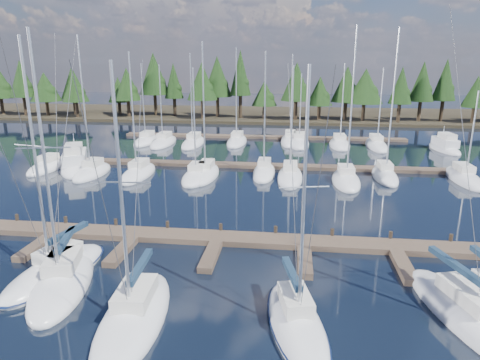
# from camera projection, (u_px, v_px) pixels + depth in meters

# --- Properties ---
(ground) EXTENTS (260.00, 260.00, 0.00)m
(ground) POSITION_uv_depth(u_px,v_px,m) (239.00, 191.00, 41.85)
(ground) COLOR black
(ground) RESTS_ON ground
(far_shore) EXTENTS (220.00, 30.00, 0.60)m
(far_shore) POSITION_uv_depth(u_px,v_px,m) (272.00, 115.00, 99.11)
(far_shore) COLOR #2D2519
(far_shore) RESTS_ON ground
(main_dock) EXTENTS (44.00, 6.13, 0.90)m
(main_dock) POSITION_uv_depth(u_px,v_px,m) (217.00, 242.00, 29.71)
(main_dock) COLOR brown
(main_dock) RESTS_ON ground
(back_docks) EXTENTS (50.00, 21.80, 0.40)m
(back_docks) POSITION_uv_depth(u_px,v_px,m) (257.00, 150.00, 60.51)
(back_docks) COLOR brown
(back_docks) RESTS_ON ground
(front_sailboat_1) EXTENTS (4.74, 8.66, 14.41)m
(front_sailboat_1) POSITION_uv_depth(u_px,v_px,m) (56.00, 271.00, 25.32)
(front_sailboat_1) COLOR silver
(front_sailboat_1) RESTS_ON ground
(front_sailboat_2) EXTENTS (5.04, 8.99, 14.68)m
(front_sailboat_2) POSITION_uv_depth(u_px,v_px,m) (63.00, 282.00, 24.16)
(front_sailboat_2) COLOR silver
(front_sailboat_2) RESTS_ON ground
(front_sailboat_3) EXTENTS (3.54, 8.96, 13.18)m
(front_sailboat_3) POSITION_uv_depth(u_px,v_px,m) (134.00, 317.00, 20.84)
(front_sailboat_3) COLOR silver
(front_sailboat_3) RESTS_ON ground
(front_sailboat_4) EXTENTS (4.20, 8.20, 13.02)m
(front_sailboat_4) POSITION_uv_depth(u_px,v_px,m) (296.00, 323.00, 20.33)
(front_sailboat_4) COLOR silver
(front_sailboat_4) RESTS_ON ground
(front_sailboat_5) EXTENTS (5.69, 10.64, 15.83)m
(front_sailboat_5) POSITION_uv_depth(u_px,v_px,m) (473.00, 318.00, 20.70)
(front_sailboat_5) COLOR silver
(front_sailboat_5) RESTS_ON ground
(back_sailboat_rows) EXTENTS (49.40, 32.01, 16.43)m
(back_sailboat_rows) POSITION_uv_depth(u_px,v_px,m) (251.00, 156.00, 56.35)
(back_sailboat_rows) COLOR silver
(back_sailboat_rows) RESTS_ON ground
(motor_yacht_left) EXTENTS (7.11, 10.46, 5.00)m
(motor_yacht_left) POSITION_uv_depth(u_px,v_px,m) (76.00, 165.00, 50.27)
(motor_yacht_left) COLOR silver
(motor_yacht_left) RESTS_ON ground
(motor_yacht_right) EXTENTS (3.75, 8.46, 4.08)m
(motor_yacht_right) POSITION_uv_depth(u_px,v_px,m) (445.00, 147.00, 60.96)
(motor_yacht_right) COLOR silver
(motor_yacht_right) RESTS_ON ground
(tree_line) EXTENTS (185.90, 11.75, 13.96)m
(tree_line) POSITION_uv_depth(u_px,v_px,m) (265.00, 86.00, 88.04)
(tree_line) COLOR black
(tree_line) RESTS_ON far_shore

